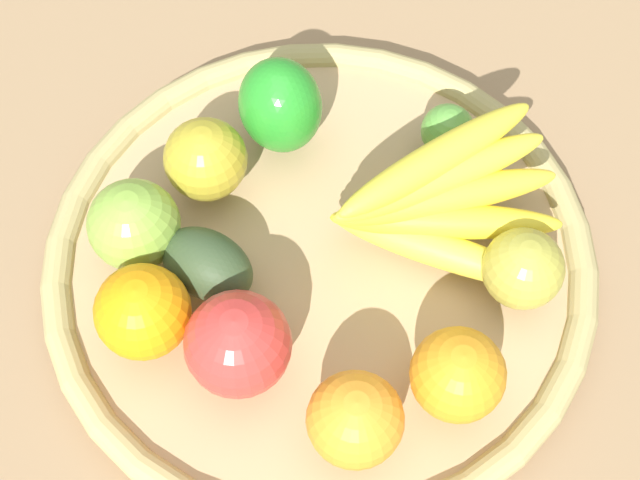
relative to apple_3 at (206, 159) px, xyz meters
The scene contains 13 objects.
ground_plane 0.14m from the apple_3, 31.93° to the right, with size 2.40×2.40×0.00m, color #957553.
basket 0.13m from the apple_3, 31.93° to the right, with size 0.46×0.46×0.04m.
apple_3 is the anchor object (origin of this frame).
banana_bunch 0.20m from the apple_3, ahead, with size 0.19×0.16×0.08m.
apple_1 0.17m from the apple_3, 74.48° to the right, with size 0.08×0.08×0.08m, color red.
apple_0 0.27m from the apple_3, 17.88° to the right, with size 0.06×0.06×0.06m, color #A6A03C.
orange_2 0.27m from the apple_3, 40.29° to the right, with size 0.07×0.07×0.07m, color orange.
avocado 0.09m from the apple_3, 82.49° to the right, with size 0.08×0.05×0.05m, color #324528.
orange_1 0.25m from the apple_3, 57.90° to the right, with size 0.07×0.07×0.07m, color orange.
orange_0 0.14m from the apple_3, 101.53° to the right, with size 0.07×0.07×0.07m, color orange.
apple_2 0.08m from the apple_3, 125.40° to the right, with size 0.07×0.07×0.07m, color #83AD3F.
bell_pepper 0.08m from the apple_3, 42.45° to the left, with size 0.08×0.07×0.09m, color #269227.
lime_0 0.21m from the apple_3, 14.40° to the left, with size 0.05×0.05×0.05m, color #5A9D3E.
Camera 1 is at (0.02, -0.36, 0.71)m, focal length 52.35 mm.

